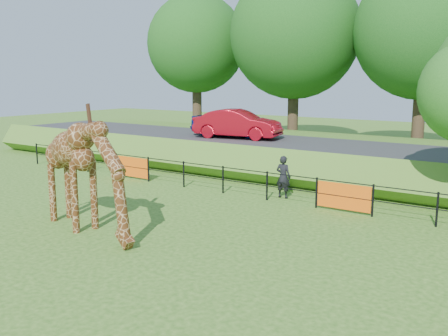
# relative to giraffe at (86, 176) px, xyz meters

# --- Properties ---
(ground) EXTENTS (90.00, 90.00, 0.00)m
(ground) POSITION_rel_giraffe_xyz_m (2.50, -1.60, -1.70)
(ground) COLOR #2E5D17
(ground) RESTS_ON ground
(giraffe) EXTENTS (4.83, 1.93, 3.39)m
(giraffe) POSITION_rel_giraffe_xyz_m (0.00, 0.00, 0.00)
(giraffe) COLOR #502910
(giraffe) RESTS_ON ground
(perimeter_fence) EXTENTS (28.07, 0.10, 1.10)m
(perimeter_fence) POSITION_rel_giraffe_xyz_m (2.50, 6.40, -1.15)
(perimeter_fence) COLOR black
(perimeter_fence) RESTS_ON ground
(embankment) EXTENTS (40.00, 9.00, 1.30)m
(embankment) POSITION_rel_giraffe_xyz_m (2.50, 13.90, -1.05)
(embankment) COLOR #2E5D17
(embankment) RESTS_ON ground
(road) EXTENTS (40.00, 5.00, 0.12)m
(road) POSITION_rel_giraffe_xyz_m (2.50, 12.40, -0.34)
(road) COLOR #2B2B2D
(road) RESTS_ON embankment
(car_blue) EXTENTS (4.52, 2.36, 1.47)m
(car_blue) POSITION_rel_giraffe_xyz_m (-3.35, 12.75, 0.46)
(car_blue) COLOR #122F9A
(car_blue) RESTS_ON road
(car_red) EXTENTS (4.73, 2.33, 1.49)m
(car_red) POSITION_rel_giraffe_xyz_m (-2.54, 12.14, 0.47)
(car_red) COLOR red
(car_red) RESTS_ON road
(visitor) EXTENTS (0.60, 0.40, 1.63)m
(visitor) POSITION_rel_giraffe_xyz_m (2.83, 7.07, -0.88)
(visitor) COLOR black
(visitor) RESTS_ON ground
(bg_tree_line) EXTENTS (37.30, 8.80, 11.82)m
(bg_tree_line) POSITION_rel_giraffe_xyz_m (4.39, 20.40, 5.50)
(bg_tree_line) COLOR #382519
(bg_tree_line) RESTS_ON ground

